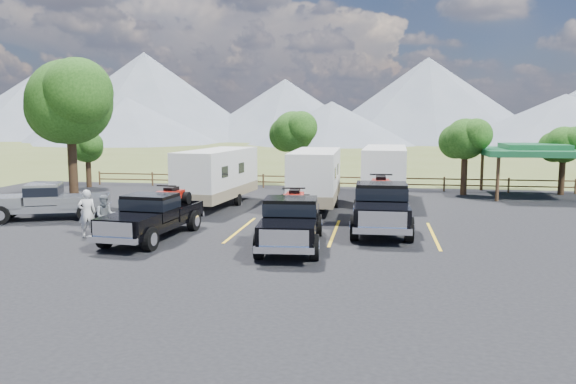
# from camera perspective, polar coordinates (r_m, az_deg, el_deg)

# --- Properties ---
(ground) EXTENTS (320.00, 320.00, 0.00)m
(ground) POSITION_cam_1_polar(r_m,az_deg,el_deg) (19.79, -1.99, -6.34)
(ground) COLOR #525D27
(ground) RESTS_ON ground
(asphalt_lot) EXTENTS (44.00, 34.00, 0.04)m
(asphalt_lot) POSITION_cam_1_polar(r_m,az_deg,el_deg) (22.67, -0.52, -4.51)
(asphalt_lot) COLOR black
(asphalt_lot) RESTS_ON ground
(stall_lines) EXTENTS (12.12, 5.50, 0.01)m
(stall_lines) POSITION_cam_1_polar(r_m,az_deg,el_deg) (23.63, -0.11, -3.96)
(stall_lines) COLOR yellow
(stall_lines) RESTS_ON asphalt_lot
(tree_big_nw) EXTENTS (5.54, 5.18, 7.84)m
(tree_big_nw) POSITION_cam_1_polar(r_m,az_deg,el_deg) (32.30, -21.35, 8.49)
(tree_big_nw) COLOR black
(tree_big_nw) RESTS_ON ground
(tree_ne_a) EXTENTS (3.11, 2.92, 4.76)m
(tree_ne_a) POSITION_cam_1_polar(r_m,az_deg,el_deg) (36.28, 17.53, 5.14)
(tree_ne_a) COLOR black
(tree_ne_a) RESTS_ON ground
(tree_ne_b) EXTENTS (2.77, 2.59, 4.27)m
(tree_ne_b) POSITION_cam_1_polar(r_m,az_deg,el_deg) (38.58, 26.17, 4.32)
(tree_ne_b) COLOR black
(tree_ne_b) RESTS_ON ground
(tree_north) EXTENTS (3.46, 3.24, 5.25)m
(tree_north) POSITION_cam_1_polar(r_m,az_deg,el_deg) (38.32, 0.51, 6.11)
(tree_north) COLOR black
(tree_north) RESTS_ON ground
(tree_nw_small) EXTENTS (2.59, 2.43, 3.85)m
(tree_nw_small) POSITION_cam_1_polar(r_m,az_deg,el_deg) (41.00, -19.72, 4.29)
(tree_nw_small) COLOR black
(tree_nw_small) RESTS_ON ground
(rail_fence) EXTENTS (36.12, 0.12, 1.00)m
(rail_fence) POSITION_cam_1_polar(r_m,az_deg,el_deg) (37.62, 6.47, 1.11)
(rail_fence) COLOR brown
(rail_fence) RESTS_ON ground
(pavilion) EXTENTS (6.20, 6.20, 3.22)m
(pavilion) POSITION_cam_1_polar(r_m,az_deg,el_deg) (37.09, 23.67, 3.83)
(pavilion) COLOR brown
(pavilion) RESTS_ON ground
(mountain_range) EXTENTS (209.00, 71.00, 20.00)m
(mountain_range) POSITION_cam_1_polar(r_m,az_deg,el_deg) (125.39, 4.00, 8.84)
(mountain_range) COLOR slate
(mountain_range) RESTS_ON ground
(rig_left) EXTENTS (2.50, 6.07, 1.98)m
(rig_left) POSITION_cam_1_polar(r_m,az_deg,el_deg) (22.66, -13.49, -2.22)
(rig_left) COLOR black
(rig_left) RESTS_ON asphalt_lot
(rig_center) EXTENTS (2.52, 6.24, 2.04)m
(rig_center) POSITION_cam_1_polar(r_m,az_deg,el_deg) (20.70, 0.34, -2.84)
(rig_center) COLOR black
(rig_center) RESTS_ON asphalt_lot
(rig_right) EXTENTS (2.46, 6.80, 2.26)m
(rig_right) POSITION_cam_1_polar(r_m,az_deg,el_deg) (24.01, 9.43, -1.25)
(rig_right) COLOR black
(rig_right) RESTS_ON asphalt_lot
(trailer_left) EXTENTS (2.97, 8.80, 3.04)m
(trailer_left) POSITION_cam_1_polar(r_m,az_deg,el_deg) (30.50, -7.19, 1.57)
(trailer_left) COLOR white
(trailer_left) RESTS_ON asphalt_lot
(trailer_center) EXTENTS (2.43, 8.76, 3.05)m
(trailer_center) POSITION_cam_1_polar(r_m,az_deg,el_deg) (29.44, 2.81, 1.42)
(trailer_center) COLOR white
(trailer_center) RESTS_ON asphalt_lot
(trailer_right) EXTENTS (2.53, 8.90, 3.09)m
(trailer_right) POSITION_cam_1_polar(r_m,az_deg,el_deg) (32.36, 9.80, 1.90)
(trailer_right) COLOR white
(trailer_right) RESTS_ON asphalt_lot
(pickup_silver) EXTENTS (5.94, 3.82, 1.70)m
(pickup_silver) POSITION_cam_1_polar(r_m,az_deg,el_deg) (28.50, -23.22, -0.81)
(pickup_silver) COLOR gray
(pickup_silver) RESTS_ON asphalt_lot
(person_a) EXTENTS (0.83, 0.75, 1.90)m
(person_a) POSITION_cam_1_polar(r_m,az_deg,el_deg) (23.72, -19.74, -2.04)
(person_a) COLOR silver
(person_a) RESTS_ON asphalt_lot
(person_b) EXTENTS (1.01, 0.92, 1.68)m
(person_b) POSITION_cam_1_polar(r_m,az_deg,el_deg) (23.51, -18.05, -2.32)
(person_b) COLOR gray
(person_b) RESTS_ON asphalt_lot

